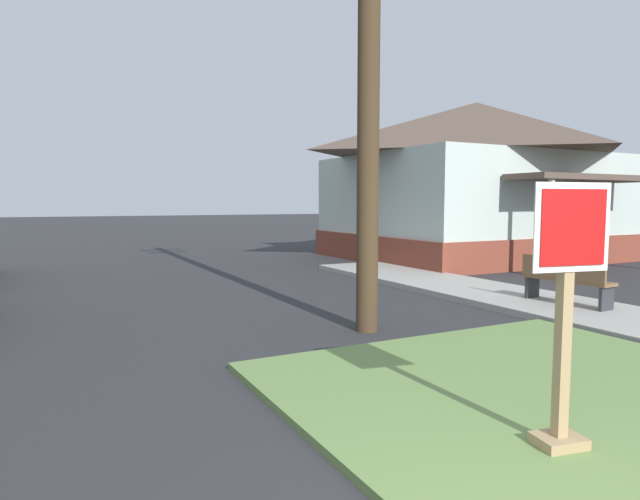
# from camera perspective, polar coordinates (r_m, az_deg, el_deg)

# --- Properties ---
(grass_corner_patch) EXTENTS (5.16, 5.97, 0.08)m
(grass_corner_patch) POSITION_cam_1_polar(r_m,az_deg,el_deg) (5.63, 28.39, -15.38)
(grass_corner_patch) COLOR #668447
(grass_corner_patch) RESTS_ON ground
(sidewalk_strip) EXTENTS (2.20, 14.59, 0.12)m
(sidewalk_strip) POSITION_cam_1_polar(r_m,az_deg,el_deg) (10.67, 23.74, -5.54)
(sidewalk_strip) COLOR #9E9B93
(sidewalk_strip) RESTS_ON ground
(stop_sign) EXTENTS (0.65, 0.34, 2.02)m
(stop_sign) POSITION_cam_1_polar(r_m,az_deg,el_deg) (4.46, 24.65, -7.38)
(stop_sign) COLOR #A3845B
(stop_sign) RESTS_ON grass_corner_patch
(manhole_cover) EXTENTS (0.70, 0.70, 0.02)m
(manhole_cover) POSITION_cam_1_polar(r_m,az_deg,el_deg) (4.97, 3.76, -17.93)
(manhole_cover) COLOR black
(manhole_cover) RESTS_ON ground
(street_bench) EXTENTS (0.52, 1.65, 0.85)m
(street_bench) POSITION_cam_1_polar(r_m,az_deg,el_deg) (10.59, 24.70, -2.75)
(street_bench) COLOR brown
(street_bench) RESTS_ON sidewalk_strip
(corner_house) EXTENTS (9.41, 8.90, 5.44)m
(corner_house) POSITION_cam_1_polar(r_m,az_deg,el_deg) (19.85, 16.22, 7.33)
(corner_house) COLOR brown
(corner_house) RESTS_ON ground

